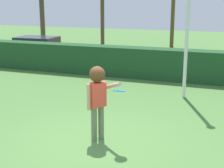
% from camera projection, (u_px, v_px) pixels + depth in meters
% --- Properties ---
extents(ground_plane, '(60.00, 60.00, 0.00)m').
position_uv_depth(ground_plane, '(97.00, 142.00, 8.04)').
color(ground_plane, '#4E7B3C').
extents(person, '(0.84, 0.48, 1.81)m').
position_uv_depth(person, '(98.00, 92.00, 7.92)').
color(person, '#6B7457').
rests_on(person, ground).
extents(frisbee, '(0.28, 0.28, 0.08)m').
position_uv_depth(frisbee, '(119.00, 91.00, 7.49)').
color(frisbee, '#268CE5').
extents(hedge_row, '(20.79, 0.90, 1.29)m').
position_uv_depth(hedge_row, '(161.00, 64.00, 14.28)').
color(hedge_row, '#1E4825').
rests_on(hedge_row, ground).
extents(parked_car_red, '(4.25, 1.92, 1.25)m').
position_uv_depth(parked_car_red, '(37.00, 47.00, 19.08)').
color(parked_car_red, '#B21E1E').
rests_on(parked_car_red, ground).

